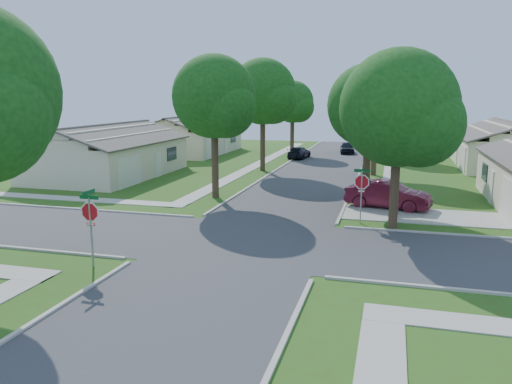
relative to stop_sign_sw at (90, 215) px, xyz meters
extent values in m
plane|color=#355216|center=(4.70, 4.70, -2.03)|extent=(100.00, 100.00, 0.00)
cube|color=#333335|center=(4.70, 4.70, -2.03)|extent=(7.00, 100.00, 0.02)
cube|color=#9E9B91|center=(10.80, 30.70, -2.01)|extent=(1.20, 40.00, 0.04)
cube|color=#9E9B91|center=(-1.40, 30.70, -2.01)|extent=(1.20, 40.00, 0.04)
cube|color=#9E9B91|center=(12.60, 11.80, -2.01)|extent=(8.80, 3.60, 0.05)
cube|color=gray|center=(0.00, 0.00, -0.68)|extent=(0.06, 0.06, 2.70)
cylinder|color=white|center=(0.00, 0.00, 0.12)|extent=(1.05, 0.02, 1.05)
cylinder|color=#B60C1A|center=(0.00, 0.00, 0.12)|extent=(0.90, 0.03, 0.90)
cube|color=#B60C1A|center=(0.00, 0.00, -0.35)|extent=(0.34, 0.03, 0.12)
cube|color=white|center=(0.00, 0.00, -0.35)|extent=(0.30, 0.03, 0.08)
cube|color=#0C5426|center=(0.00, 0.00, 0.69)|extent=(0.80, 0.02, 0.16)
cube|color=#0C5426|center=(0.00, 0.00, 0.87)|extent=(0.02, 0.80, 0.16)
cube|color=gray|center=(9.40, 9.40, -0.68)|extent=(0.06, 0.06, 2.70)
cylinder|color=white|center=(9.40, 9.40, 0.12)|extent=(1.05, 0.02, 1.05)
cylinder|color=#B60C1A|center=(9.40, 9.40, 0.12)|extent=(0.90, 0.03, 0.90)
cube|color=#B60C1A|center=(9.40, 9.40, -0.35)|extent=(0.34, 0.03, 0.12)
cube|color=white|center=(9.40, 9.40, -0.35)|extent=(0.30, 0.03, 0.08)
cube|color=#0C5426|center=(9.40, 9.40, 0.69)|extent=(0.80, 0.02, 0.16)
cube|color=#0C5426|center=(9.40, 9.40, 0.87)|extent=(0.02, 0.80, 0.16)
cylinder|color=#38281C|center=(9.40, 13.70, -0.05)|extent=(0.44, 0.44, 3.95)
sphere|color=#114412|center=(9.40, 13.70, 3.85)|extent=(4.80, 4.80, 4.80)
sphere|color=#114412|center=(10.24, 13.22, 3.25)|extent=(3.46, 3.46, 3.46)
sphere|color=#114412|center=(8.68, 14.30, 3.37)|extent=(3.26, 3.26, 3.26)
cylinder|color=#38281C|center=(9.40, 25.70, 0.12)|extent=(0.44, 0.44, 4.30)
sphere|color=#114412|center=(9.40, 25.70, 4.48)|extent=(5.40, 5.40, 5.40)
sphere|color=#114412|center=(10.35, 25.16, 3.81)|extent=(3.89, 3.89, 3.89)
sphere|color=#114412|center=(8.59, 26.38, 3.94)|extent=(3.67, 3.67, 3.67)
cylinder|color=#38281C|center=(9.40, 38.70, 0.07)|extent=(0.44, 0.44, 4.20)
sphere|color=#114412|center=(9.40, 38.70, 4.19)|extent=(5.00, 5.00, 5.00)
sphere|color=#114412|center=(10.28, 38.20, 3.57)|extent=(3.60, 3.60, 3.60)
sphere|color=#114412|center=(8.65, 39.33, 3.69)|extent=(3.40, 3.40, 3.40)
cylinder|color=#38281C|center=(0.00, 13.70, 0.09)|extent=(0.44, 0.44, 4.25)
sphere|color=#114412|center=(0.00, 13.70, 4.34)|extent=(5.20, 5.20, 5.20)
sphere|color=#114412|center=(0.91, 13.18, 3.69)|extent=(3.74, 3.74, 3.74)
sphere|color=#114412|center=(-0.78, 14.35, 3.82)|extent=(3.54, 3.54, 3.54)
cylinder|color=#38281C|center=(0.00, 25.70, 0.19)|extent=(0.44, 0.44, 4.44)
sphere|color=#114412|center=(0.00, 25.70, 4.73)|extent=(5.60, 5.60, 5.60)
sphere|color=#114412|center=(0.98, 25.14, 4.03)|extent=(4.03, 4.03, 4.03)
sphere|color=#114412|center=(-0.84, 26.40, 4.17)|extent=(3.81, 3.81, 3.81)
cylinder|color=#38281C|center=(0.00, 38.70, -0.08)|extent=(0.44, 0.44, 3.90)
sphere|color=#114412|center=(0.00, 38.70, 3.70)|extent=(4.60, 4.60, 4.60)
sphere|color=#114412|center=(0.80, 38.24, 3.13)|extent=(3.31, 3.31, 3.31)
sphere|color=#114412|center=(-0.69, 39.28, 3.24)|extent=(3.13, 3.13, 3.13)
cylinder|color=#38281C|center=(11.00, 8.90, -0.26)|extent=(0.44, 0.44, 3.54)
sphere|color=#114412|center=(11.00, 8.90, 3.83)|extent=(5.60, 5.60, 5.60)
sphere|color=#114412|center=(11.98, 8.34, 3.13)|extent=(4.03, 4.03, 4.03)
sphere|color=#114412|center=(10.16, 9.60, 3.27)|extent=(3.81, 3.81, 3.81)
cube|color=silver|center=(16.67, 11.80, -0.93)|extent=(0.06, 3.20, 2.20)
cube|color=silver|center=(16.67, 16.35, -1.03)|extent=(0.06, 0.90, 2.00)
cube|color=#1E2633|center=(16.67, 18.95, -0.48)|extent=(0.06, 1.80, 1.10)
cube|color=beige|center=(20.70, 33.70, -0.63)|extent=(8.00, 13.00, 2.80)
cube|color=#4B4640|center=(18.70, 33.70, 1.42)|extent=(4.42, 13.60, 1.56)
cube|color=silver|center=(16.67, 29.80, -0.93)|extent=(0.06, 3.20, 2.20)
cube|color=silver|center=(16.67, 34.35, -1.03)|extent=(0.06, 0.90, 2.00)
cube|color=#1E2633|center=(16.67, 36.95, -0.48)|extent=(0.06, 1.80, 1.10)
cube|color=beige|center=(-11.30, 19.70, -0.63)|extent=(8.00, 13.00, 2.80)
cube|color=#4B4640|center=(-9.30, 19.70, 1.42)|extent=(4.42, 13.60, 1.56)
cube|color=#4B4640|center=(-13.30, 19.70, 1.42)|extent=(4.42, 13.60, 1.56)
cube|color=silver|center=(-7.27, 15.80, -0.93)|extent=(0.06, 3.20, 2.20)
cube|color=silver|center=(-7.27, 20.35, -1.03)|extent=(0.06, 0.90, 2.00)
cube|color=#1E2633|center=(-7.27, 22.95, -0.48)|extent=(0.06, 1.80, 1.10)
cube|color=beige|center=(-11.30, 36.70, -0.63)|extent=(8.00, 13.00, 2.80)
cube|color=#4B4640|center=(-9.30, 36.70, 1.42)|extent=(4.42, 13.60, 1.56)
cube|color=#4B4640|center=(-13.30, 36.70, 1.42)|extent=(4.42, 13.60, 1.56)
cube|color=silver|center=(-7.27, 32.80, -0.93)|extent=(0.06, 3.20, 2.20)
cube|color=silver|center=(-7.27, 37.35, -1.03)|extent=(0.06, 0.90, 2.00)
cube|color=#1E2633|center=(-7.27, 39.95, -0.48)|extent=(0.06, 1.80, 1.10)
imported|color=#4F1021|center=(10.70, 13.40, -1.24)|extent=(5.05, 2.72, 1.58)
imported|color=black|center=(5.90, 40.94, -1.38)|extent=(1.97, 3.96, 1.30)
imported|color=black|center=(1.50, 34.94, -1.43)|extent=(2.02, 4.28, 1.20)
camera|label=1|loc=(10.80, -15.86, 4.41)|focal=35.00mm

